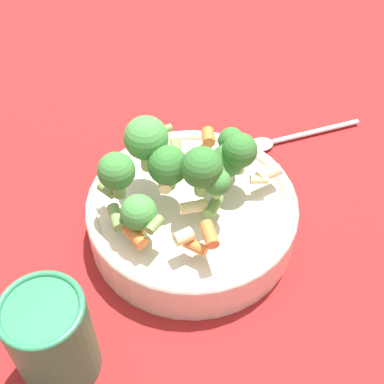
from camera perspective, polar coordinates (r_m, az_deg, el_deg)
ground_plane at (r=0.63m, az=0.00°, el=-4.05°), size 3.00×3.00×0.00m
bowl at (r=0.60m, az=0.00°, el=-2.37°), size 0.24×0.24×0.05m
pasta_salad at (r=0.55m, az=-1.22°, el=2.69°), size 0.19×0.17×0.09m
cup at (r=0.51m, az=-14.71°, el=-14.80°), size 0.07×0.07×0.11m
spoon at (r=0.73m, az=9.70°, el=5.56°), size 0.16×0.06×0.01m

